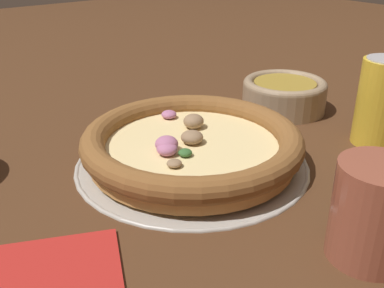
# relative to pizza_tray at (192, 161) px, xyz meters

# --- Properties ---
(ground_plane) EXTENTS (3.00, 3.00, 0.00)m
(ground_plane) POSITION_rel_pizza_tray_xyz_m (0.00, 0.00, -0.00)
(ground_plane) COLOR #4C2D19
(pizza_tray) EXTENTS (0.31, 0.31, 0.01)m
(pizza_tray) POSITION_rel_pizza_tray_xyz_m (0.00, 0.00, 0.00)
(pizza_tray) COLOR #B7B2A8
(pizza_tray) RESTS_ON ground_plane
(pizza) EXTENTS (0.29, 0.29, 0.04)m
(pizza) POSITION_rel_pizza_tray_xyz_m (-0.00, -0.00, 0.03)
(pizza) COLOR #BC7F42
(pizza) RESTS_ON pizza_tray
(bowl_near) EXTENTS (0.14, 0.14, 0.05)m
(bowl_near) POSITION_rel_pizza_tray_xyz_m (-0.06, 0.24, 0.03)
(bowl_near) COLOR #9E8466
(bowl_near) RESTS_ON ground_plane
(drinking_cup) EXTENTS (0.08, 0.08, 0.10)m
(drinking_cup) POSITION_rel_pizza_tray_xyz_m (0.25, 0.02, 0.04)
(drinking_cup) COLOR brown
(drinking_cup) RESTS_ON ground_plane
(napkin) EXTENTS (0.18, 0.17, 0.01)m
(napkin) POSITION_rel_pizza_tray_xyz_m (0.11, -0.24, 0.00)
(napkin) COLOR #B2231E
(napkin) RESTS_ON ground_plane
(beverage_can) EXTENTS (0.07, 0.07, 0.12)m
(beverage_can) POSITION_rel_pizza_tray_xyz_m (0.11, 0.25, 0.06)
(beverage_can) COLOR gold
(beverage_can) RESTS_ON ground_plane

